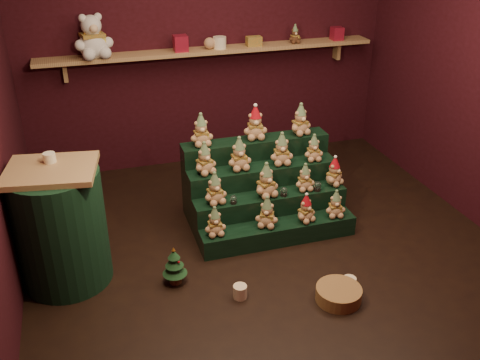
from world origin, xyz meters
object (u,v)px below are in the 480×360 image
object	(u,v)px
mug_left	(240,292)
white_bear	(92,30)
snow_globe_a	(234,200)
snow_globe_b	(284,192)
wicker_basket	(339,294)
snow_globe_c	(317,186)
mini_christmas_tree	(174,265)
side_table	(61,226)
brown_bear	(295,34)
mug_right	(349,284)
riser_tier_front	(278,233)

from	to	relation	value
mug_left	white_bear	xyz separation A→B (m)	(-0.77, 2.37, 1.53)
snow_globe_a	snow_globe_b	bearing A→B (deg)	0.00
wicker_basket	snow_globe_c	bearing A→B (deg)	75.24
snow_globe_b	snow_globe_c	world-z (taller)	snow_globe_c
snow_globe_c	mini_christmas_tree	bearing A→B (deg)	-161.72
mini_christmas_tree	side_table	bearing A→B (deg)	159.10
side_table	mug_left	size ratio (longest dim) A/B	9.24
mug_left	brown_bear	size ratio (longest dim) A/B	0.55
snow_globe_a	brown_bear	size ratio (longest dim) A/B	0.39
mug_right	riser_tier_front	bearing A→B (deg)	110.03
mini_christmas_tree	mug_left	distance (m)	0.55
snow_globe_b	side_table	xyz separation A→B (m)	(-1.89, -0.16, 0.08)
snow_globe_a	mug_right	xyz separation A→B (m)	(0.65, -0.95, -0.35)
snow_globe_a	mug_left	size ratio (longest dim) A/B	0.72
snow_globe_c	brown_bear	xyz separation A→B (m)	(0.38, 1.58, 1.01)
mug_left	white_bear	world-z (taller)	white_bear
snow_globe_a	wicker_basket	size ratio (longest dim) A/B	0.22
white_bear	mug_left	bearing A→B (deg)	-83.08
brown_bear	mini_christmas_tree	bearing A→B (deg)	-132.47
snow_globe_b	wicker_basket	world-z (taller)	snow_globe_b
mug_left	snow_globe_b	bearing A→B (deg)	50.60
snow_globe_b	mini_christmas_tree	distance (m)	1.21
snow_globe_b	mug_left	size ratio (longest dim) A/B	0.79
mug_left	mug_right	xyz separation A→B (m)	(0.84, -0.16, -0.00)
side_table	mug_left	world-z (taller)	side_table
mug_right	mini_christmas_tree	bearing A→B (deg)	159.23
snow_globe_c	mug_right	xyz separation A→B (m)	(-0.14, -0.95, -0.35)
snow_globe_a	mug_left	world-z (taller)	snow_globe_a
riser_tier_front	snow_globe_a	bearing A→B (deg)	156.26
snow_globe_c	wicker_basket	bearing A→B (deg)	-104.76
snow_globe_b	mini_christmas_tree	world-z (taller)	snow_globe_b
snow_globe_c	mug_left	size ratio (longest dim) A/B	0.85
snow_globe_c	side_table	world-z (taller)	side_table
riser_tier_front	wicker_basket	world-z (taller)	riser_tier_front
riser_tier_front	mug_right	bearing A→B (deg)	-69.97
riser_tier_front	side_table	world-z (taller)	side_table
side_table	snow_globe_a	bearing A→B (deg)	15.86
snow_globe_a	white_bear	xyz separation A→B (m)	(-0.96, 1.58, 1.19)
mini_christmas_tree	white_bear	xyz separation A→B (m)	(-0.34, 2.04, 1.43)
riser_tier_front	wicker_basket	distance (m)	0.89
snow_globe_b	mug_left	bearing A→B (deg)	-129.40
mini_christmas_tree	white_bear	distance (m)	2.51
riser_tier_front	snow_globe_a	size ratio (longest dim) A/B	18.35
snow_globe_a	mug_right	distance (m)	1.20
mug_right	white_bear	size ratio (longest dim) A/B	0.20
side_table	mug_right	distance (m)	2.26
snow_globe_b	white_bear	world-z (taller)	white_bear
mini_christmas_tree	mug_right	size ratio (longest dim) A/B	3.14
mug_right	white_bear	bearing A→B (deg)	122.50
snow_globe_a	snow_globe_c	bearing A→B (deg)	-0.00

